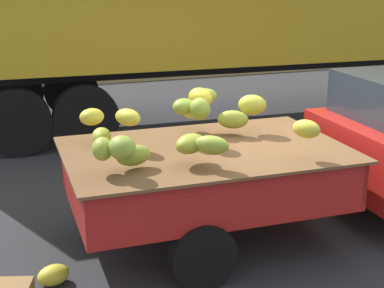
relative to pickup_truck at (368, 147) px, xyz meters
name	(u,v)px	position (x,y,z in m)	size (l,w,h in m)	color
ground	(264,221)	(-1.18, 0.29, -0.89)	(220.00, 220.00, 0.00)	#28282B
curb_strip	(106,78)	(-1.18, 9.79, -0.81)	(80.00, 0.80, 0.16)	gray
pickup_truck	(368,147)	(0.00, 0.00, 0.00)	(5.22, 1.96, 1.70)	#B21E19
fallen_banana_bunch_near_tailgate	(53,275)	(-3.72, -0.34, -0.80)	(0.32, 0.24, 0.19)	gold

